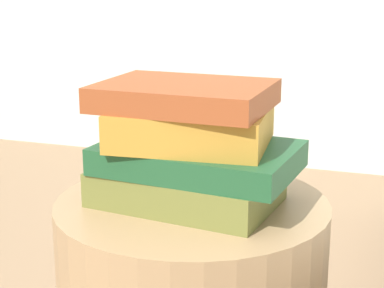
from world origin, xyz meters
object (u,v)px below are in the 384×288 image
(book_forest, at_px, (198,158))
(book_ochre, at_px, (190,126))
(book_olive, at_px, (186,186))
(book_rust, at_px, (184,96))

(book_forest, relative_size, book_ochre, 1.28)
(book_forest, bearing_deg, book_olive, -159.17)
(book_rust, bearing_deg, book_olive, -48.39)
(book_olive, xyz_separation_m, book_ochre, (0.00, 0.01, 0.09))
(book_forest, xyz_separation_m, book_ochre, (-0.02, 0.00, 0.05))
(book_ochre, bearing_deg, book_rust, -157.46)
(book_olive, distance_m, book_rust, 0.14)
(book_forest, relative_size, book_rust, 1.16)
(book_olive, distance_m, book_forest, 0.05)
(book_forest, height_order, book_ochre, book_ochre)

